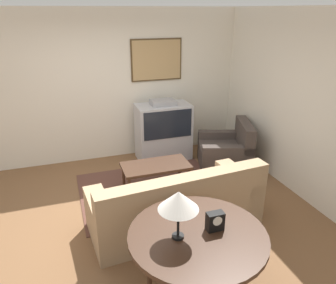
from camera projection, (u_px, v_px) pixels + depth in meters
ground_plane at (128, 217)px, 4.49m from camera, size 12.00×12.00×0.00m
wall_back at (100, 87)px, 5.85m from camera, size 12.00×0.10×2.70m
wall_right at (301, 106)px, 4.76m from camera, size 0.06×12.00×2.70m
area_rug at (151, 190)px, 5.17m from camera, size 2.18×1.73×0.01m
tv at (163, 131)px, 6.10m from camera, size 0.98×0.56×1.14m
couch at (177, 206)px, 4.20m from camera, size 2.24×1.04×0.86m
armchair at (226, 152)px, 5.86m from camera, size 1.11×1.12×0.83m
coffee_table at (156, 167)px, 5.03m from camera, size 1.03×0.54×0.44m
console_table at (198, 239)px, 3.02m from camera, size 1.29×1.29×0.74m
table_lamp at (178, 201)px, 2.81m from camera, size 0.36×0.36×0.47m
mantel_clock at (215, 221)px, 3.03m from camera, size 0.16×0.10×0.18m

